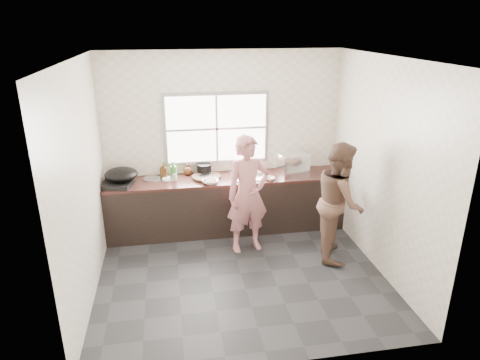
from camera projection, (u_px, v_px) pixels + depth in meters
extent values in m
cube|color=#2A2A2D|center=(241.00, 274.00, 5.55)|extent=(3.60, 3.20, 0.01)
cube|color=silver|center=(241.00, 58.00, 4.61)|extent=(3.60, 3.20, 0.01)
cube|color=silver|center=(223.00, 141.00, 6.56)|extent=(3.60, 0.01, 2.70)
cube|color=beige|center=(83.00, 185.00, 4.79)|extent=(0.01, 3.20, 2.70)
cube|color=beige|center=(382.00, 167.00, 5.36)|extent=(0.01, 3.20, 2.70)
cube|color=beige|center=(273.00, 239.00, 3.60)|extent=(3.60, 0.01, 2.70)
cube|color=black|center=(227.00, 205.00, 6.60)|extent=(3.60, 0.62, 0.82)
cube|color=#371B16|center=(226.00, 179.00, 6.45)|extent=(3.60, 0.64, 0.04)
cube|color=silver|center=(249.00, 176.00, 6.49)|extent=(0.55, 0.45, 0.02)
cylinder|color=silver|center=(247.00, 163.00, 6.63)|extent=(0.02, 0.02, 0.30)
cube|color=#9EA0A5|center=(217.00, 128.00, 6.46)|extent=(1.60, 0.05, 1.10)
cube|color=white|center=(217.00, 129.00, 6.44)|extent=(1.50, 0.01, 1.00)
imported|color=#D47F81|center=(248.00, 198.00, 5.90)|extent=(0.63, 0.47, 1.56)
imported|color=brown|center=(340.00, 201.00, 5.72)|extent=(0.81, 0.93, 1.62)
cylinder|color=#301F12|center=(206.00, 177.00, 6.40)|extent=(0.56, 0.56, 0.04)
cube|color=#A6A8AD|center=(206.00, 175.00, 6.43)|extent=(0.25, 0.23, 0.01)
imported|color=white|center=(210.00, 182.00, 6.19)|extent=(0.28, 0.28, 0.06)
imported|color=white|center=(257.00, 172.00, 6.60)|extent=(0.20, 0.20, 0.05)
imported|color=white|center=(270.00, 178.00, 6.34)|extent=(0.23, 0.23, 0.06)
cylinder|color=black|center=(204.00, 169.00, 6.56)|extent=(0.25, 0.25, 0.16)
cylinder|color=silver|center=(170.00, 179.00, 6.37)|extent=(0.27, 0.27, 0.02)
imported|color=#2F7D29|center=(173.00, 170.00, 6.32)|extent=(0.15, 0.15, 0.29)
imported|color=#452A11|center=(164.00, 170.00, 6.43)|extent=(0.12, 0.12, 0.21)
imported|color=#452311|center=(188.00, 170.00, 6.54)|extent=(0.16, 0.16, 0.16)
cylinder|color=silver|center=(175.00, 177.00, 6.31)|extent=(0.09, 0.09, 0.11)
cube|color=black|center=(117.00, 184.00, 6.11)|extent=(0.49, 0.49, 0.06)
ellipsoid|color=black|center=(121.00, 174.00, 6.14)|extent=(0.51, 0.51, 0.18)
cube|color=silver|center=(293.00, 164.00, 6.54)|extent=(0.47, 0.36, 0.32)
cylinder|color=silver|center=(157.00, 179.00, 6.37)|extent=(0.29, 0.29, 0.01)
cylinder|color=#A5A8AB|center=(152.00, 179.00, 6.38)|extent=(0.35, 0.35, 0.01)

